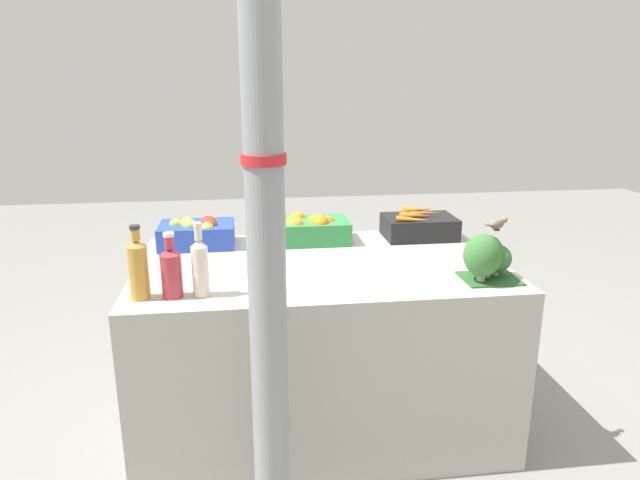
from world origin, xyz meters
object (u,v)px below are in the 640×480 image
(juice_bottle_ruby, at_px, (171,271))
(broccoli_pile, at_px, (487,257))
(support_pole, at_px, (265,200))
(apple_crate, at_px, (198,232))
(juice_bottle_amber, at_px, (138,268))
(juice_bottle_cloudy, at_px, (200,266))
(carrot_crate, at_px, (419,226))
(orange_crate, at_px, (312,228))
(sparrow_bird, at_px, (498,224))

(juice_bottle_ruby, bearing_deg, broccoli_pile, 1.07)
(support_pole, bearing_deg, apple_crate, 105.43)
(support_pole, height_order, juice_bottle_ruby, support_pole)
(support_pole, xyz_separation_m, juice_bottle_amber, (-0.45, 0.39, -0.32))
(juice_bottle_cloudy, bearing_deg, broccoli_pile, 1.17)
(support_pole, height_order, broccoli_pile, support_pole)
(apple_crate, bearing_deg, carrot_crate, -0.07)
(carrot_crate, distance_m, juice_bottle_cloudy, 1.21)
(orange_crate, xyz_separation_m, carrot_crate, (0.53, 0.00, -0.01))
(orange_crate, distance_m, juice_bottle_amber, 0.95)
(apple_crate, bearing_deg, juice_bottle_cloudy, -84.86)
(sparrow_bird, bearing_deg, juice_bottle_ruby, 154.04)
(juice_bottle_amber, bearing_deg, broccoli_pile, 0.98)
(apple_crate, bearing_deg, sparrow_bird, -26.70)
(juice_bottle_amber, bearing_deg, orange_crate, 42.61)
(apple_crate, height_order, juice_bottle_amber, juice_bottle_amber)
(juice_bottle_amber, height_order, juice_bottle_ruby, juice_bottle_amber)
(juice_bottle_amber, xyz_separation_m, juice_bottle_ruby, (0.11, 0.00, -0.02))
(support_pole, xyz_separation_m, apple_crate, (-0.29, 1.04, -0.37))
(orange_crate, height_order, juice_bottle_ruby, juice_bottle_ruby)
(apple_crate, height_order, juice_bottle_ruby, juice_bottle_ruby)
(carrot_crate, bearing_deg, sparrow_bird, -78.28)
(carrot_crate, distance_m, sparrow_bird, 0.64)
(carrot_crate, bearing_deg, juice_bottle_cloudy, -147.54)
(carrot_crate, height_order, juice_bottle_ruby, juice_bottle_ruby)
(juice_bottle_cloudy, bearing_deg, apple_crate, 95.14)
(support_pole, bearing_deg, sparrow_bird, 25.36)
(juice_bottle_ruby, relative_size, juice_bottle_cloudy, 0.88)
(orange_crate, relative_size, broccoli_pile, 1.48)
(apple_crate, xyz_separation_m, juice_bottle_amber, (-0.16, -0.65, 0.05))
(juice_bottle_ruby, bearing_deg, orange_crate, 47.68)
(carrot_crate, xyz_separation_m, broccoli_pile, (0.08, -0.63, 0.04))
(support_pole, relative_size, sparrow_bird, 19.31)
(apple_crate, relative_size, broccoli_pile, 1.48)
(apple_crate, height_order, broccoli_pile, broccoli_pile)
(support_pole, xyz_separation_m, juice_bottle_ruby, (-0.33, 0.39, -0.33))
(orange_crate, bearing_deg, carrot_crate, 0.32)
(juice_bottle_amber, relative_size, juice_bottle_ruby, 1.13)
(orange_crate, xyz_separation_m, broccoli_pile, (0.62, -0.62, 0.03))
(juice_bottle_ruby, distance_m, sparrow_bird, 1.25)
(apple_crate, height_order, orange_crate, apple_crate)
(juice_bottle_ruby, relative_size, sparrow_bird, 1.94)
(orange_crate, distance_m, juice_bottle_cloudy, 0.81)
(orange_crate, xyz_separation_m, juice_bottle_ruby, (-0.59, -0.65, 0.03))
(broccoli_pile, height_order, juice_bottle_amber, juice_bottle_amber)
(orange_crate, height_order, sparrow_bird, sparrow_bird)
(juice_bottle_amber, relative_size, sparrow_bird, 2.19)
(carrot_crate, bearing_deg, broccoli_pile, -82.38)
(sparrow_bird, bearing_deg, orange_crate, 109.67)
(juice_bottle_amber, height_order, sparrow_bird, juice_bottle_amber)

